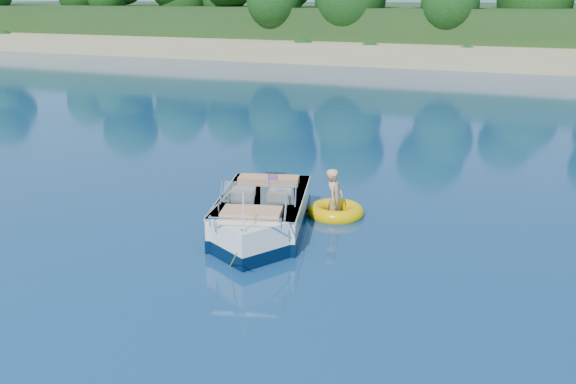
# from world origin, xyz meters

# --- Properties ---
(ground) EXTENTS (160.00, 160.00, 0.00)m
(ground) POSITION_xyz_m (0.00, 0.00, 0.00)
(ground) COLOR #0A244C
(ground) RESTS_ON ground
(shoreline) EXTENTS (170.00, 59.00, 6.00)m
(shoreline) POSITION_xyz_m (0.00, 63.77, 0.98)
(shoreline) COLOR #9A8859
(shoreline) RESTS_ON ground
(motorboat) EXTENTS (2.70, 4.88, 1.68)m
(motorboat) POSITION_xyz_m (0.88, 0.71, 0.33)
(motorboat) COLOR white
(motorboat) RESTS_ON ground
(tow_tube) EXTENTS (1.69, 1.69, 0.35)m
(tow_tube) POSITION_xyz_m (1.99, 2.41, 0.09)
(tow_tube) COLOR #F0B400
(tow_tube) RESTS_ON ground
(boy) EXTENTS (0.42, 0.83, 1.59)m
(boy) POSITION_xyz_m (1.97, 2.39, 0.00)
(boy) COLOR tan
(boy) RESTS_ON ground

